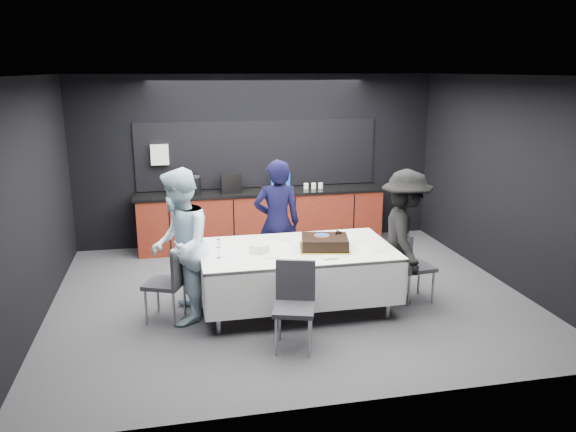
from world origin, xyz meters
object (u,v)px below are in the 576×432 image
at_px(chair_left, 171,277).
at_px(person_right, 405,237).
at_px(chair_right, 410,261).
at_px(person_left, 179,246).
at_px(party_table, 296,259).
at_px(champagne_flute, 218,245).
at_px(person_center, 277,223).
at_px(chair_near, 295,299).
at_px(cake_assembly, 325,243).
at_px(plate_stack, 259,248).

relative_size(chair_left, person_right, 0.55).
xyz_separation_m(chair_right, person_left, (-2.83, 0.05, 0.37)).
bearing_deg(party_table, chair_left, -178.63).
distance_m(champagne_flute, person_right, 2.34).
xyz_separation_m(chair_right, person_right, (-0.06, 0.05, 0.31)).
height_order(champagne_flute, person_center, person_center).
bearing_deg(chair_near, champagne_flute, 133.13).
relative_size(cake_assembly, plate_stack, 2.84).
relative_size(party_table, person_center, 1.34).
bearing_deg(chair_near, cake_assembly, 56.83).
xyz_separation_m(party_table, champagne_flute, (-0.95, -0.18, 0.30)).
bearing_deg(person_center, person_left, 37.29).
distance_m(cake_assembly, chair_left, 1.86).
distance_m(chair_right, person_right, 0.32).
bearing_deg(chair_right, party_table, 176.81).
relative_size(cake_assembly, chair_near, 0.73).
distance_m(chair_left, chair_near, 1.56).
xyz_separation_m(cake_assembly, chair_right, (1.11, 0.00, -0.32)).
xyz_separation_m(party_table, chair_right, (1.44, -0.08, -0.11)).
distance_m(person_center, person_left, 1.59).
height_order(party_table, champagne_flute, champagne_flute).
height_order(cake_assembly, person_center, person_center).
relative_size(champagne_flute, person_center, 0.13).
height_order(champagne_flute, chair_near, champagne_flute).
xyz_separation_m(party_table, person_left, (-1.39, -0.03, 0.26)).
relative_size(cake_assembly, champagne_flute, 3.03).
distance_m(party_table, chair_left, 1.51).
bearing_deg(person_center, champagne_flute, 52.72).
distance_m(champagne_flute, person_center, 1.36).
bearing_deg(chair_left, champagne_flute, -14.18).
xyz_separation_m(chair_left, person_left, (0.12, 0.00, 0.37)).
height_order(chair_left, person_left, person_left).
relative_size(chair_near, person_center, 0.53).
height_order(chair_right, person_left, person_left).
bearing_deg(cake_assembly, party_table, 165.40).
bearing_deg(chair_left, party_table, 1.37).
bearing_deg(plate_stack, chair_right, -0.59).
xyz_separation_m(chair_right, chair_near, (-1.68, -0.86, 0.00)).
bearing_deg(person_right, chair_left, 102.58).
bearing_deg(cake_assembly, chair_right, 0.25).
relative_size(chair_right, person_center, 0.53).
relative_size(party_table, chair_near, 2.51).
height_order(cake_assembly, chair_left, cake_assembly).
bearing_deg(person_center, plate_stack, 70.15).
xyz_separation_m(party_table, person_right, (1.38, -0.03, 0.20)).
relative_size(champagne_flute, chair_right, 0.24).
height_order(party_table, chair_left, chair_left).
distance_m(champagne_flute, person_left, 0.46).
height_order(chair_right, chair_near, same).
distance_m(cake_assembly, person_right, 1.06).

